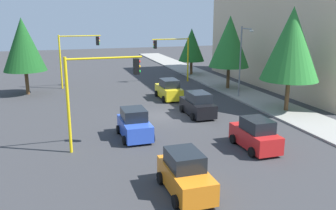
% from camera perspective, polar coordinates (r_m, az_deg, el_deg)
% --- Properties ---
extents(ground_plane, '(120.00, 120.00, 0.00)m').
position_cam_1_polar(ground_plane, '(29.57, -1.01, -1.74)').
color(ground_plane, '#353538').
extents(sidewalk_kerb, '(80.00, 4.00, 0.15)m').
position_cam_1_polar(sidewalk_kerb, '(38.07, 12.14, 1.71)').
color(sidewalk_kerb, gray).
rests_on(sidewalk_kerb, ground).
extents(lane_arrow_near, '(2.40, 1.10, 1.10)m').
position_cam_1_polar(lane_arrow_near, '(18.44, 0.20, -12.02)').
color(lane_arrow_near, silver).
rests_on(lane_arrow_near, ground).
extents(apartment_block, '(25.74, 9.30, 15.39)m').
position_cam_1_polar(apartment_block, '(44.46, 19.69, 12.92)').
color(apartment_block, beige).
rests_on(apartment_block, ground).
extents(traffic_signal_near_right, '(0.36, 4.59, 5.79)m').
position_cam_1_polar(traffic_signal_near_right, '(21.77, -11.08, 3.22)').
color(traffic_signal_near_right, yellow).
rests_on(traffic_signal_near_right, ground).
extents(traffic_signal_far_right, '(0.36, 4.59, 5.92)m').
position_cam_1_polar(traffic_signal_far_right, '(41.52, -14.36, 8.36)').
color(traffic_signal_far_right, yellow).
rests_on(traffic_signal_far_right, ground).
extents(traffic_signal_far_left, '(0.36, 4.59, 5.35)m').
position_cam_1_polar(traffic_signal_far_left, '(43.68, 0.89, 8.58)').
color(traffic_signal_far_left, yellow).
rests_on(traffic_signal_far_left, ground).
extents(street_lamp_curbside, '(2.15, 0.28, 7.00)m').
position_cam_1_polar(street_lamp_curbside, '(35.55, 11.76, 7.85)').
color(street_lamp_curbside, slate).
rests_on(street_lamp_curbside, ground).
extents(tree_roadside_near, '(4.78, 4.78, 8.76)m').
position_cam_1_polar(tree_roadside_near, '(31.41, 19.00, 9.14)').
color(tree_roadside_near, brown).
rests_on(tree_roadside_near, ground).
extents(tree_opposite_side, '(4.28, 4.28, 7.82)m').
position_cam_1_polar(tree_opposite_side, '(39.49, -21.99, 8.88)').
color(tree_opposite_side, brown).
rests_on(tree_opposite_side, ground).
extents(tree_roadside_mid, '(4.37, 4.37, 7.99)m').
position_cam_1_polar(tree_roadside_mid, '(39.70, 9.75, 9.89)').
color(tree_roadside_mid, brown).
rests_on(tree_roadside_mid, ground).
extents(tree_roadside_far, '(3.45, 3.45, 6.26)m').
position_cam_1_polar(tree_roadside_far, '(48.70, 3.76, 9.50)').
color(tree_roadside_far, brown).
rests_on(tree_roadside_far, ground).
extents(car_black, '(4.14, 2.05, 1.98)m').
position_cam_1_polar(car_black, '(29.59, 4.74, 0.03)').
color(car_black, black).
rests_on(car_black, ground).
extents(car_yellow, '(4.09, 2.03, 1.98)m').
position_cam_1_polar(car_yellow, '(35.30, 0.14, 2.42)').
color(car_yellow, yellow).
rests_on(car_yellow, ground).
extents(car_orange, '(3.87, 2.00, 1.98)m').
position_cam_1_polar(car_orange, '(17.11, 2.76, -10.94)').
color(car_orange, orange).
rests_on(car_orange, ground).
extents(car_blue, '(3.73, 2.07, 1.98)m').
position_cam_1_polar(car_blue, '(24.39, -5.35, -3.13)').
color(car_blue, blue).
rests_on(car_blue, ground).
extents(car_red, '(3.81, 1.95, 1.98)m').
position_cam_1_polar(car_red, '(22.92, 13.70, -4.65)').
color(car_red, red).
rests_on(car_red, ground).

